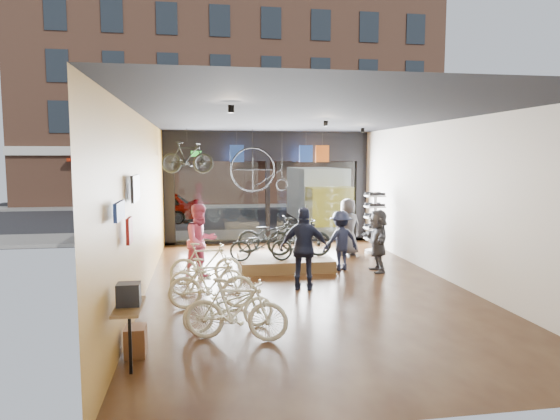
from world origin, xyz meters
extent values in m
cube|color=black|center=(0.00, 0.00, -0.02)|extent=(7.00, 12.00, 0.04)
cube|color=black|center=(0.00, 0.00, 3.82)|extent=(7.00, 12.00, 0.04)
cube|color=#AA8039|center=(-3.52, 0.00, 1.90)|extent=(0.04, 12.00, 3.80)
cube|color=beige|center=(3.52, 0.00, 1.90)|extent=(0.04, 12.00, 3.80)
cube|color=beige|center=(0.00, -6.02, 1.90)|extent=(7.00, 0.04, 3.80)
cube|color=#198C26|center=(-2.40, 5.88, 3.05)|extent=(0.35, 0.06, 0.18)
cube|color=black|center=(0.00, 15.00, -0.01)|extent=(30.00, 18.00, 0.02)
cube|color=slate|center=(0.00, 7.20, 0.06)|extent=(30.00, 2.40, 0.12)
cube|color=slate|center=(0.00, 19.00, 0.06)|extent=(30.00, 2.00, 0.12)
cube|color=brown|center=(0.00, 21.50, 7.00)|extent=(26.00, 5.00, 14.00)
imported|color=gray|center=(-4.42, 12.00, 0.71)|extent=(4.18, 1.68, 1.42)
imported|color=beige|center=(-1.77, -3.22, 0.51)|extent=(1.75, 0.93, 1.01)
imported|color=beige|center=(-1.86, -2.69, 0.41)|extent=(1.64, 0.83, 0.83)
imported|color=beige|center=(-2.11, -1.46, 0.50)|extent=(1.70, 0.58, 1.00)
imported|color=beige|center=(-2.19, -0.40, 0.41)|extent=(1.57, 0.58, 0.82)
imported|color=beige|center=(-2.19, 0.39, 0.49)|extent=(1.65, 0.47, 0.99)
cube|color=brown|center=(-0.11, 1.94, 0.15)|extent=(2.40, 1.80, 0.30)
imported|color=black|center=(-0.79, 1.42, 0.72)|extent=(1.62, 0.63, 0.84)
imported|color=black|center=(0.28, 1.89, 0.82)|extent=(1.78, 0.81, 1.03)
imported|color=black|center=(-0.40, 2.63, 0.79)|extent=(1.97, 0.98, 0.99)
imported|color=#CC4C72|center=(-2.30, 1.04, 0.91)|extent=(1.12, 1.07, 1.82)
imported|color=#161C33|center=(-0.04, -0.34, 0.92)|extent=(1.16, 0.73, 1.84)
imported|color=#161C33|center=(1.29, 1.39, 0.78)|extent=(1.12, 0.81, 1.55)
imported|color=#3F3F44|center=(2.05, 3.28, 0.86)|extent=(0.94, 0.72, 1.71)
imported|color=#3F3F44|center=(2.18, 1.08, 0.80)|extent=(0.56, 1.52, 1.61)
imported|color=black|center=(-2.66, 4.20, 2.93)|extent=(1.64, 0.84, 0.95)
cube|color=#1E3F99|center=(-1.11, 5.20, 3.05)|extent=(0.45, 0.03, 0.55)
cube|color=#1E3F99|center=(1.17, 5.20, 3.05)|extent=(0.45, 0.03, 0.55)
cube|color=#CC5919|center=(1.72, 5.20, 3.05)|extent=(0.45, 0.03, 0.55)
camera|label=1|loc=(-2.31, -10.97, 2.92)|focal=32.00mm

